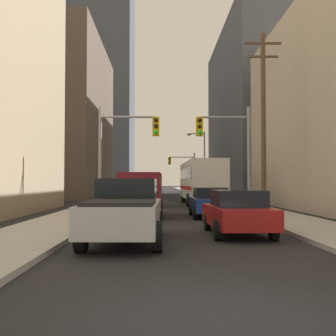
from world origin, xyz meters
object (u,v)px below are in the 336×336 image
at_px(sedan_blue, 210,202).
at_px(sedan_green, 150,192).
at_px(traffic_signal_near_left, 126,142).
at_px(sedan_red, 238,212).
at_px(traffic_signal_far_right, 183,167).
at_px(traffic_signal_near_right, 226,142).
at_px(city_bus, 201,181).
at_px(cargo_van_maroon, 142,192).
at_px(pickup_truck_silver, 125,211).
at_px(sedan_black, 149,196).

distance_m(sedan_blue, sedan_green, 23.56).
relative_size(sedan_blue, traffic_signal_near_left, 0.70).
distance_m(sedan_red, traffic_signal_far_right, 45.23).
relative_size(sedan_red, traffic_signal_near_right, 0.71).
relative_size(city_bus, sedan_red, 2.71).
relative_size(cargo_van_maroon, traffic_signal_near_left, 0.88).
bearing_deg(sedan_red, sedan_blue, 90.52).
relative_size(city_bus, traffic_signal_far_right, 1.92).
bearing_deg(pickup_truck_silver, traffic_signal_near_right, 65.54).
height_order(cargo_van_maroon, traffic_signal_near_right, traffic_signal_near_right).
bearing_deg(sedan_blue, sedan_red, -89.48).
bearing_deg(traffic_signal_near_right, pickup_truck_silver, -114.46).
xyz_separation_m(sedan_blue, traffic_signal_far_right, (0.74, 37.87, 3.27)).
bearing_deg(sedan_green, cargo_van_maroon, -89.68).
distance_m(sedan_blue, traffic_signal_far_right, 38.02).
bearing_deg(traffic_signal_far_right, sedan_green, -106.68).
bearing_deg(city_bus, sedan_black, -148.87).
bearing_deg(sedan_blue, sedan_black, 109.79).
relative_size(sedan_blue, sedan_black, 1.00).
bearing_deg(traffic_signal_near_left, traffic_signal_near_right, -0.00).
xyz_separation_m(sedan_green, traffic_signal_near_left, (-0.81, -21.67, 3.25)).
bearing_deg(cargo_van_maroon, traffic_signal_far_right, 83.52).
bearing_deg(sedan_green, sedan_blue, -81.12).
bearing_deg(sedan_red, traffic_signal_near_left, 117.08).
bearing_deg(traffic_signal_near_right, cargo_van_maroon, -166.38).
bearing_deg(traffic_signal_far_right, traffic_signal_near_right, -89.40).
height_order(traffic_signal_near_right, traffic_signal_far_right, same).
xyz_separation_m(city_bus, traffic_signal_near_left, (-5.15, -10.16, 2.09)).
xyz_separation_m(cargo_van_maroon, sedan_red, (3.57, -7.71, -0.52)).
distance_m(city_bus, cargo_van_maroon, 12.05).
bearing_deg(traffic_signal_far_right, sedan_black, -98.15).
height_order(city_bus, sedan_red, city_bus).
bearing_deg(sedan_green, traffic_signal_near_right, -77.63).
height_order(pickup_truck_silver, sedan_blue, pickup_truck_silver).
bearing_deg(cargo_van_maroon, sedan_black, 88.97).
height_order(pickup_truck_silver, sedan_black, pickup_truck_silver).
distance_m(cargo_van_maroon, sedan_black, 8.85).
xyz_separation_m(sedan_red, traffic_signal_near_right, (1.05, 8.83, 3.23)).
distance_m(city_bus, traffic_signal_near_right, 10.38).
distance_m(cargo_van_maroon, traffic_signal_near_right, 5.48).
bearing_deg(sedan_black, sedan_red, -78.33).
distance_m(pickup_truck_silver, traffic_signal_near_right, 11.79).
xyz_separation_m(pickup_truck_silver, sedan_blue, (3.59, 8.76, -0.16)).
distance_m(cargo_van_maroon, sedan_blue, 3.58).
bearing_deg(traffic_signal_near_right, city_bus, 92.35).
xyz_separation_m(sedan_red, traffic_signal_far_right, (0.67, 45.10, 3.27)).
relative_size(sedan_blue, traffic_signal_near_right, 0.70).
distance_m(sedan_red, sedan_blue, 7.23).
relative_size(pickup_truck_silver, traffic_signal_far_right, 0.91).
distance_m(sedan_green, traffic_signal_near_left, 21.93).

